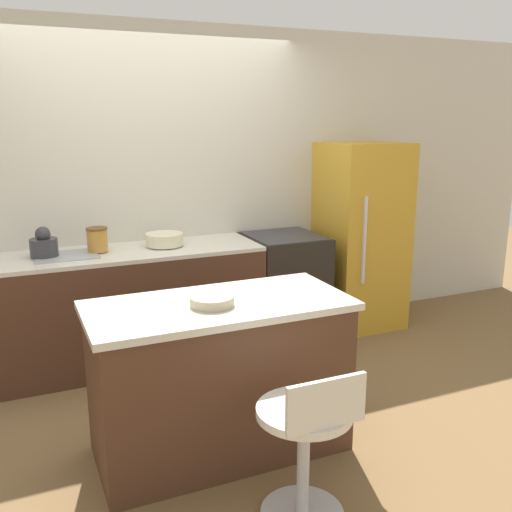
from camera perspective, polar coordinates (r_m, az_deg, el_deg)
ground_plane at (r=4.44m, az=-7.93°, el=-11.41°), size 14.00×14.00×0.00m
wall_back at (r=4.72m, az=-10.77°, el=6.50°), size 8.00×0.06×2.60m
back_counter at (r=4.51m, az=-13.27°, el=-5.08°), size 2.15×0.64×0.90m
kitchen_island at (r=3.29m, az=-3.62°, el=-12.00°), size 1.44×0.68×0.89m
oven_range at (r=4.93m, az=2.83°, el=-3.07°), size 0.61×0.65×0.90m
refrigerator at (r=5.22m, az=10.43°, el=1.96°), size 0.68×0.65×1.66m
stool_chair at (r=2.79m, az=5.05°, el=-18.17°), size 0.45×0.45×0.80m
kettle at (r=4.35m, az=-20.47°, el=1.06°), size 0.19×0.19×0.22m
mixing_bowl at (r=4.48m, az=-9.14°, el=1.66°), size 0.29×0.29×0.09m
canister_jar at (r=4.38m, az=-15.60°, el=1.61°), size 0.16×0.16×0.18m
fruit_bowl at (r=3.06m, az=-4.42°, el=-4.47°), size 0.24×0.24×0.05m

